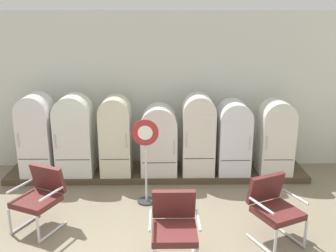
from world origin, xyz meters
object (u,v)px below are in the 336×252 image
at_px(refrigerator_2, 116,133).
at_px(armchair_center, 174,224).
at_px(refrigerator_0, 37,132).
at_px(refrigerator_3, 159,138).
at_px(refrigerator_5, 233,135).
at_px(refrigerator_4, 198,132).
at_px(armchair_left, 40,195).
at_px(armchair_right, 274,206).
at_px(refrigerator_6, 276,135).
at_px(refrigerator_1, 74,133).
at_px(sign_stand, 146,163).

distance_m(refrigerator_2, armchair_center, 2.94).
distance_m(refrigerator_0, refrigerator_3, 2.39).
bearing_deg(refrigerator_5, refrigerator_4, -177.00).
distance_m(refrigerator_0, armchair_left, 1.97).
bearing_deg(refrigerator_4, armchair_right, -68.11).
bearing_deg(armchair_center, refrigerator_3, 94.59).
bearing_deg(refrigerator_6, armchair_center, -127.84).
xyz_separation_m(refrigerator_0, armchair_right, (4.06, -2.23, -0.43)).
bearing_deg(refrigerator_1, refrigerator_0, 177.66).
relative_size(refrigerator_2, refrigerator_5, 1.07).
bearing_deg(refrigerator_4, refrigerator_0, 179.74).
distance_m(refrigerator_1, refrigerator_5, 3.13).
distance_m(refrigerator_3, refrigerator_4, 0.78).
height_order(refrigerator_5, armchair_left, refrigerator_5).
bearing_deg(refrigerator_2, refrigerator_6, -0.49).
xyz_separation_m(refrigerator_0, armchair_left, (0.59, -1.83, -0.43)).
relative_size(refrigerator_1, refrigerator_4, 1.01).
xyz_separation_m(refrigerator_3, refrigerator_6, (2.31, -0.03, 0.07)).
height_order(refrigerator_0, sign_stand, refrigerator_0).
height_order(refrigerator_0, armchair_center, refrigerator_0).
bearing_deg(refrigerator_3, armchair_right, -53.19).
xyz_separation_m(refrigerator_4, armchair_right, (0.89, -2.22, -0.42)).
bearing_deg(sign_stand, armchair_left, -154.27).
distance_m(refrigerator_1, refrigerator_2, 0.80).
height_order(refrigerator_4, refrigerator_5, refrigerator_4).
distance_m(refrigerator_3, refrigerator_6, 2.31).
bearing_deg(refrigerator_0, sign_stand, -26.18).
height_order(refrigerator_2, refrigerator_4, refrigerator_4).
xyz_separation_m(refrigerator_0, armchair_center, (2.61, -2.72, -0.43)).
bearing_deg(sign_stand, refrigerator_1, 144.07).
bearing_deg(sign_stand, armchair_center, -75.22).
xyz_separation_m(refrigerator_0, sign_stand, (2.17, -1.07, -0.23)).
distance_m(refrigerator_2, armchair_left, 2.10).
xyz_separation_m(refrigerator_3, refrigerator_4, (0.77, -0.01, 0.13)).
bearing_deg(refrigerator_2, refrigerator_1, -178.46).
relative_size(refrigerator_3, refrigerator_4, 0.87).
relative_size(refrigerator_4, armchair_center, 1.66).
bearing_deg(armchair_center, refrigerator_4, 78.40).
relative_size(refrigerator_2, sign_stand, 1.03).
relative_size(refrigerator_4, armchair_right, 1.66).
height_order(refrigerator_4, sign_stand, refrigerator_4).
bearing_deg(refrigerator_6, refrigerator_2, 179.51).
xyz_separation_m(refrigerator_1, refrigerator_3, (1.65, 0.02, -0.13)).
relative_size(refrigerator_0, sign_stand, 1.06).
bearing_deg(armchair_left, refrigerator_5, 29.47).
relative_size(armchair_left, armchair_center, 1.00).
relative_size(refrigerator_1, armchair_left, 1.67).
xyz_separation_m(refrigerator_1, refrigerator_4, (2.42, 0.02, 0.00)).
bearing_deg(refrigerator_6, refrigerator_4, 179.21).
height_order(refrigerator_6, armchair_left, refrigerator_6).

